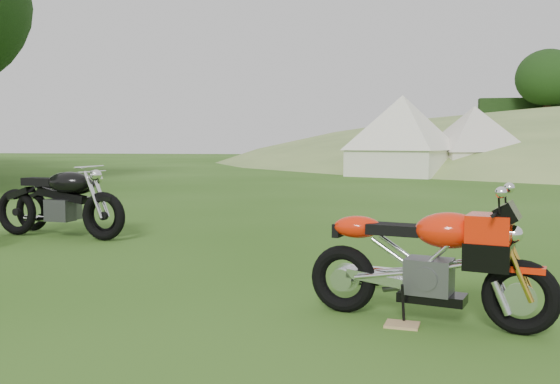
% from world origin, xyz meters
% --- Properties ---
extents(ground, '(120.00, 120.00, 0.00)m').
position_xyz_m(ground, '(0.00, 0.00, 0.00)').
color(ground, '#264F10').
rests_on(ground, ground).
extents(sport_motorcycle, '(1.79, 0.88, 1.05)m').
position_xyz_m(sport_motorcycle, '(1.08, -0.61, 0.52)').
color(sport_motorcycle, red).
rests_on(sport_motorcycle, ground).
extents(plywood_board, '(0.26, 0.22, 0.02)m').
position_xyz_m(plywood_board, '(0.91, -0.74, 0.01)').
color(plywood_board, tan).
rests_on(plywood_board, ground).
extents(vintage_moto_b, '(1.93, 0.84, 0.99)m').
position_xyz_m(vintage_moto_b, '(-3.87, 2.95, 0.49)').
color(vintage_moto_b, black).
rests_on(vintage_moto_b, ground).
extents(vintage_moto_c, '(2.10, 0.78, 1.08)m').
position_xyz_m(vintage_moto_c, '(-3.77, 2.57, 0.54)').
color(vintage_moto_c, black).
rests_on(vintage_moto_c, ground).
extents(tent_left, '(4.38, 4.38, 2.92)m').
position_xyz_m(tent_left, '(0.85, 19.57, 1.46)').
color(tent_left, white).
rests_on(tent_left, ground).
extents(tent_mid, '(3.98, 3.98, 2.71)m').
position_xyz_m(tent_mid, '(3.70, 21.00, 1.36)').
color(tent_mid, beige).
rests_on(tent_mid, ground).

